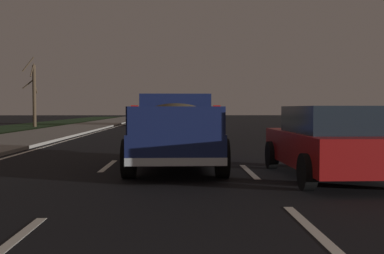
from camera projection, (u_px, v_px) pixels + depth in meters
name	position (u px, v px, depth m)	size (l,w,h in m)	color
ground	(178.00, 132.00, 28.28)	(144.00, 144.00, 0.00)	black
sidewalk_shoulder	(58.00, 132.00, 28.09)	(108.00, 4.00, 0.12)	gray
lane_markings	(135.00, 130.00, 31.33)	(108.86, 7.04, 0.01)	silver
pickup_truck	(175.00, 128.00, 11.54)	(5.45, 2.33, 1.87)	#141E4C
sedan_white	(180.00, 117.00, 38.12)	(4.43, 2.08, 1.54)	silver
sedan_red	(329.00, 142.00, 9.66)	(4.42, 2.06, 1.54)	maroon
bare_tree_far	(34.00, 94.00, 36.77)	(1.45, 1.14, 5.68)	#423323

